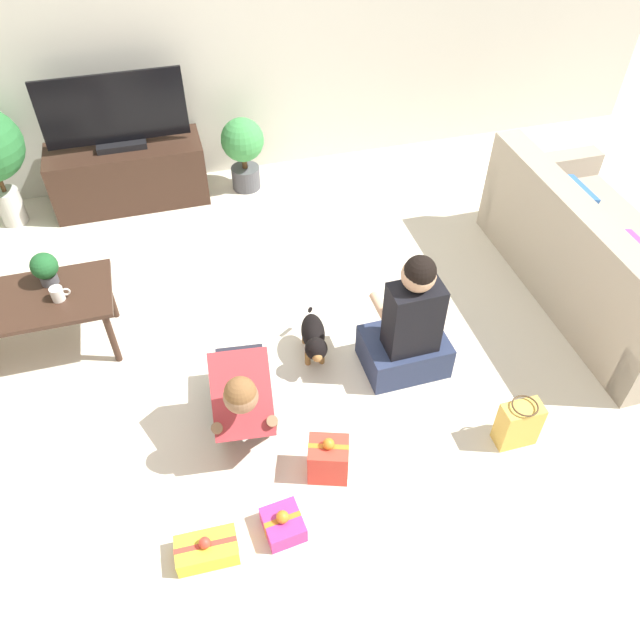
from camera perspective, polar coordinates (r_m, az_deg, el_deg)
The scene contains 16 objects.
ground_plane at distance 4.03m, azimuth -3.89°, elevation -5.48°, with size 16.00×16.00×0.00m, color beige.
wall_back at distance 5.50m, azimuth -11.26°, elevation 24.97°, with size 8.40×0.06×2.60m.
sofa_right at distance 4.84m, azimuth 24.05°, elevation 4.89°, with size 0.92×2.02×0.82m.
coffee_table at distance 4.31m, azimuth -25.04°, elevation 1.20°, with size 1.02×0.55×0.46m.
tv_console at distance 5.65m, azimuth -17.06°, elevation 12.61°, with size 1.26×0.48×0.52m.
tv at distance 5.40m, azimuth -18.26°, elevation 17.29°, with size 1.13×0.20×0.60m.
potted_plant_back_right at distance 5.57m, azimuth -7.05°, elevation 15.37°, with size 0.37×0.37×0.65m.
person_kneeling at distance 3.57m, azimuth -7.10°, elevation -6.59°, with size 0.40×0.78×0.75m.
person_sitting at distance 3.88m, azimuth 8.12°, elevation -0.87°, with size 0.53×0.48×0.94m.
dog at distance 4.00m, azimuth -0.56°, elevation -1.61°, with size 0.20×0.50×0.30m.
gift_box_a at distance 3.39m, azimuth -10.31°, elevation -19.98°, with size 0.32×0.18×0.17m.
gift_box_b at distance 3.52m, azimuth 0.77°, elevation -12.59°, with size 0.27×0.24×0.31m.
gift_box_c at distance 3.41m, azimuth -3.39°, elevation -18.15°, with size 0.22×0.23×0.17m.
gift_bag_a at distance 3.79m, azimuth 17.68°, elevation -9.03°, with size 0.23×0.15×0.33m.
mug at distance 4.17m, azimuth -22.85°, elevation 2.23°, with size 0.12×0.08×0.09m.
tabletop_plant at distance 4.27m, azimuth -23.86°, elevation 4.39°, with size 0.17×0.17×0.22m.
Camera 1 is at (-0.42, -2.55, 3.09)m, focal length 35.00 mm.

